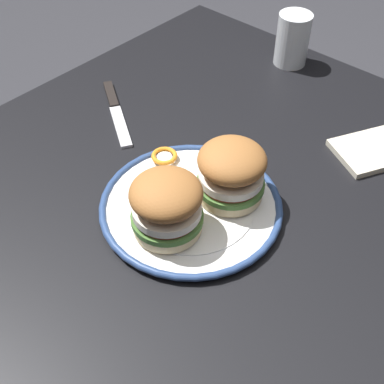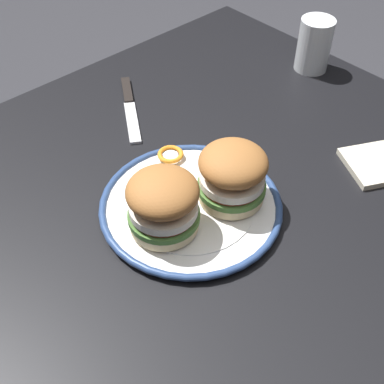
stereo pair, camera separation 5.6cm
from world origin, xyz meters
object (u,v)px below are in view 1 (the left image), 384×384
dinner_plate (192,205)px  sandwich_half_right (167,205)px  table_knife (115,109)px  sandwich_half_left (233,172)px  drinking_glass (292,43)px  dining_table (205,259)px

dinner_plate → sandwich_half_right: sandwich_half_right is taller
table_knife → sandwich_half_left: bearing=-97.7°
table_knife → sandwich_half_right: bearing=-118.3°
sandwich_half_left → drinking_glass: sandwich_half_left is taller
sandwich_half_left → dining_table: bearing=177.3°
dinner_plate → sandwich_half_left: sandwich_half_left is taller
dining_table → sandwich_half_left: size_ratio=8.75×
dinner_plate → drinking_glass: 0.51m
dining_table → dinner_plate: size_ratio=3.83×
drinking_glass → table_knife: (-0.39, 0.16, -0.05)m
dining_table → drinking_glass: bearing=19.6°
dinner_plate → table_knife: dinner_plate is taller
drinking_glass → sandwich_half_right: bearing=-164.9°
dining_table → sandwich_half_left: (0.06, -0.00, 0.17)m
dinner_plate → sandwich_half_left: (0.06, -0.04, 0.06)m
dinner_plate → sandwich_half_right: bearing=-172.7°
sandwich_half_right → drinking_glass: 0.58m
sandwich_half_left → table_knife: bearing=82.3°
sandwich_half_right → table_knife: (0.17, 0.31, -0.07)m
dinner_plate → sandwich_half_left: bearing=-33.8°
sandwich_half_right → drinking_glass: (0.56, 0.15, -0.02)m
dining_table → drinking_glass: drinking_glass is taller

